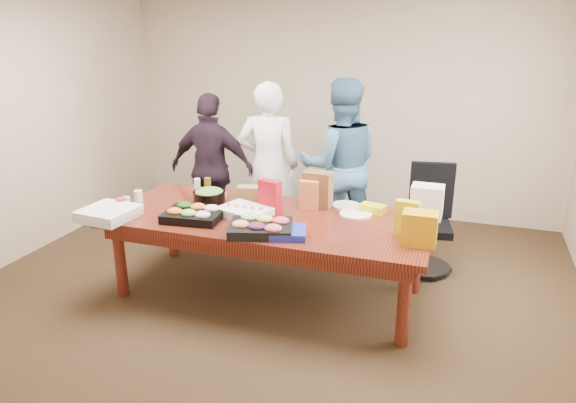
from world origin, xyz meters
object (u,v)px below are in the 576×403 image
(person_center, at_px, (268,166))
(office_chair, at_px, (427,223))
(person_right, at_px, (340,166))
(sheet_cake, at_px, (245,212))
(salad_bowl, at_px, (209,196))
(conference_table, at_px, (269,256))

(person_center, bearing_deg, office_chair, 159.72)
(office_chair, xyz_separation_m, person_right, (-0.96, 0.34, 0.41))
(person_right, distance_m, sheet_cake, 1.43)
(person_right, height_order, salad_bowl, person_right)
(person_right, bearing_deg, office_chair, 141.13)
(person_center, distance_m, person_right, 0.77)
(salad_bowl, bearing_deg, person_center, 74.12)
(conference_table, bearing_deg, office_chair, 35.69)
(sheet_cake, bearing_deg, salad_bowl, 169.98)
(person_center, xyz_separation_m, salad_bowl, (-0.25, -0.90, -0.10))
(conference_table, relative_size, person_right, 1.53)
(person_right, bearing_deg, sheet_cake, 48.70)
(conference_table, height_order, office_chair, office_chair)
(office_chair, height_order, salad_bowl, office_chair)
(sheet_cake, bearing_deg, person_center, 119.62)
(person_right, xyz_separation_m, salad_bowl, (-1.00, -1.06, -0.12))
(person_center, height_order, person_right, person_right)
(sheet_cake, relative_size, salad_bowl, 1.42)
(salad_bowl, bearing_deg, sheet_cake, -28.95)
(person_right, distance_m, salad_bowl, 1.47)
(person_center, xyz_separation_m, person_right, (0.75, 0.17, 0.02))
(office_chair, bearing_deg, conference_table, -153.95)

